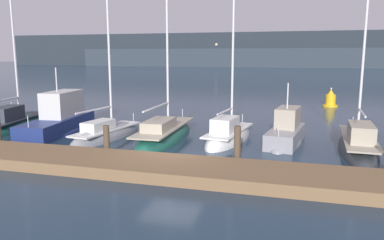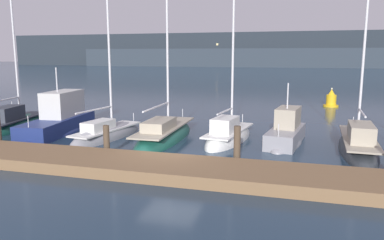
{
  "view_description": "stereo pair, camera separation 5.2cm",
  "coord_description": "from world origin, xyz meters",
  "px_view_note": "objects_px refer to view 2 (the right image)",
  "views": [
    {
      "loc": [
        5.23,
        -15.2,
        4.59
      ],
      "look_at": [
        0.0,
        3.47,
        1.2
      ],
      "focal_mm": 35.0,
      "sensor_mm": 36.0,
      "label": 1
    },
    {
      "loc": [
        5.28,
        -15.19,
        4.59
      ],
      "look_at": [
        0.0,
        3.47,
        1.2
      ],
      "focal_mm": 35.0,
      "sensor_mm": 36.0,
      "label": 2
    }
  ],
  "objects_px": {
    "sailboat_berth_2": "(15,126)",
    "motorboat_berth_7": "(286,137)",
    "channel_buoy": "(331,100)",
    "motorboat_berth_3": "(59,124)",
    "sailboat_berth_6": "(229,138)",
    "sailboat_berth_8": "(358,147)",
    "sailboat_berth_5": "(165,137)",
    "sailboat_berth_4": "(107,137)"
  },
  "relations": [
    {
      "from": "motorboat_berth_3",
      "to": "sailboat_berth_4",
      "type": "bearing_deg",
      "value": -11.71
    },
    {
      "from": "motorboat_berth_3",
      "to": "sailboat_berth_8",
      "type": "distance_m",
      "value": 16.58
    },
    {
      "from": "sailboat_berth_5",
      "to": "channel_buoy",
      "type": "xyz_separation_m",
      "value": [
        9.85,
        16.44,
        0.49
      ]
    },
    {
      "from": "motorboat_berth_3",
      "to": "sailboat_berth_5",
      "type": "distance_m",
      "value": 6.72
    },
    {
      "from": "motorboat_berth_3",
      "to": "channel_buoy",
      "type": "relative_size",
      "value": 4.22
    },
    {
      "from": "sailboat_berth_4",
      "to": "motorboat_berth_7",
      "type": "height_order",
      "value": "sailboat_berth_4"
    },
    {
      "from": "sailboat_berth_8",
      "to": "channel_buoy",
      "type": "bearing_deg",
      "value": 90.06
    },
    {
      "from": "sailboat_berth_4",
      "to": "motorboat_berth_7",
      "type": "relative_size",
      "value": 1.93
    },
    {
      "from": "sailboat_berth_2",
      "to": "sailboat_berth_8",
      "type": "bearing_deg",
      "value": -0.57
    },
    {
      "from": "motorboat_berth_7",
      "to": "channel_buoy",
      "type": "relative_size",
      "value": 2.93
    },
    {
      "from": "channel_buoy",
      "to": "sailboat_berth_8",
      "type": "bearing_deg",
      "value": -89.94
    },
    {
      "from": "sailboat_berth_5",
      "to": "motorboat_berth_7",
      "type": "height_order",
      "value": "sailboat_berth_5"
    },
    {
      "from": "sailboat_berth_5",
      "to": "motorboat_berth_7",
      "type": "bearing_deg",
      "value": 7.91
    },
    {
      "from": "motorboat_berth_3",
      "to": "channel_buoy",
      "type": "distance_m",
      "value": 23.26
    },
    {
      "from": "motorboat_berth_7",
      "to": "sailboat_berth_8",
      "type": "height_order",
      "value": "sailboat_berth_8"
    },
    {
      "from": "sailboat_berth_6",
      "to": "motorboat_berth_7",
      "type": "height_order",
      "value": "sailboat_berth_6"
    },
    {
      "from": "sailboat_berth_5",
      "to": "sailboat_berth_6",
      "type": "distance_m",
      "value": 3.5
    },
    {
      "from": "sailboat_berth_6",
      "to": "motorboat_berth_7",
      "type": "relative_size",
      "value": 1.86
    },
    {
      "from": "sailboat_berth_2",
      "to": "sailboat_berth_6",
      "type": "relative_size",
      "value": 1.01
    },
    {
      "from": "sailboat_berth_2",
      "to": "sailboat_berth_6",
      "type": "xyz_separation_m",
      "value": [
        13.64,
        0.27,
        -0.02
      ]
    },
    {
      "from": "sailboat_berth_8",
      "to": "motorboat_berth_3",
      "type": "bearing_deg",
      "value": -179.47
    },
    {
      "from": "sailboat_berth_6",
      "to": "channel_buoy",
      "type": "distance_m",
      "value": 16.98
    },
    {
      "from": "sailboat_berth_2",
      "to": "motorboat_berth_7",
      "type": "height_order",
      "value": "sailboat_berth_2"
    },
    {
      "from": "motorboat_berth_3",
      "to": "sailboat_berth_4",
      "type": "height_order",
      "value": "sailboat_berth_4"
    },
    {
      "from": "motorboat_berth_3",
      "to": "channel_buoy",
      "type": "xyz_separation_m",
      "value": [
        16.56,
        16.34,
        0.12
      ]
    },
    {
      "from": "motorboat_berth_3",
      "to": "motorboat_berth_7",
      "type": "height_order",
      "value": "motorboat_berth_3"
    },
    {
      "from": "motorboat_berth_3",
      "to": "motorboat_berth_7",
      "type": "distance_m",
      "value": 13.17
    },
    {
      "from": "sailboat_berth_5",
      "to": "sailboat_berth_8",
      "type": "bearing_deg",
      "value": 1.52
    },
    {
      "from": "sailboat_berth_2",
      "to": "sailboat_berth_4",
      "type": "bearing_deg",
      "value": -8.77
    },
    {
      "from": "motorboat_berth_7",
      "to": "channel_buoy",
      "type": "height_order",
      "value": "motorboat_berth_7"
    },
    {
      "from": "motorboat_berth_7",
      "to": "sailboat_berth_6",
      "type": "bearing_deg",
      "value": -176.95
    },
    {
      "from": "motorboat_berth_3",
      "to": "motorboat_berth_7",
      "type": "relative_size",
      "value": 1.44
    },
    {
      "from": "sailboat_berth_5",
      "to": "sailboat_berth_6",
      "type": "height_order",
      "value": "sailboat_berth_5"
    },
    {
      "from": "motorboat_berth_7",
      "to": "sailboat_berth_8",
      "type": "bearing_deg",
      "value": -10.46
    },
    {
      "from": "sailboat_berth_4",
      "to": "channel_buoy",
      "type": "xyz_separation_m",
      "value": [
        13.04,
        17.07,
        0.5
      ]
    },
    {
      "from": "motorboat_berth_3",
      "to": "sailboat_berth_6",
      "type": "distance_m",
      "value": 10.16
    },
    {
      "from": "motorboat_berth_3",
      "to": "channel_buoy",
      "type": "bearing_deg",
      "value": 44.6
    },
    {
      "from": "sailboat_berth_2",
      "to": "motorboat_berth_3",
      "type": "distance_m",
      "value": 3.54
    },
    {
      "from": "sailboat_berth_6",
      "to": "motorboat_berth_3",
      "type": "bearing_deg",
      "value": -176.46
    },
    {
      "from": "channel_buoy",
      "to": "sailboat_berth_2",
      "type": "bearing_deg",
      "value": -141.46
    },
    {
      "from": "motorboat_berth_3",
      "to": "sailboat_berth_6",
      "type": "xyz_separation_m",
      "value": [
        10.14,
        0.63,
        -0.37
      ]
    },
    {
      "from": "sailboat_berth_5",
      "to": "sailboat_berth_6",
      "type": "bearing_deg",
      "value": 12.09
    }
  ]
}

